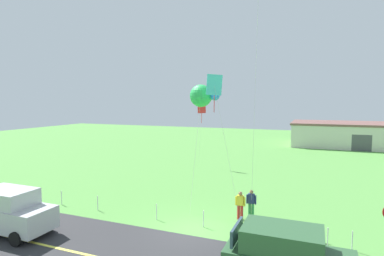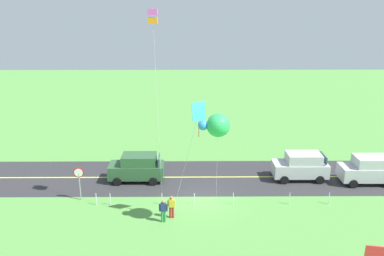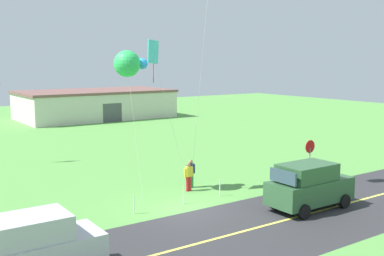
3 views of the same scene
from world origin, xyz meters
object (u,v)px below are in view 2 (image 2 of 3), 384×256
(car_parked_west_near, at_px, (301,166))
(stop_sign, at_px, (79,177))
(car_parked_west_far, at_px, (369,169))
(person_adult_companion, at_px, (172,206))
(kite_red_low, at_px, (153,17))
(kite_blue_mid, at_px, (199,114))
(person_adult_near, at_px, (163,210))
(car_suv_foreground, at_px, (137,167))
(kite_yellow_high, at_px, (217,125))

(car_parked_west_near, xyz_separation_m, stop_sign, (17.13, 3.51, 0.65))
(car_parked_west_far, relative_size, person_adult_companion, 2.75)
(person_adult_companion, xyz_separation_m, kite_red_low, (0.96, -0.76, 12.18))
(car_parked_west_near, bearing_deg, stop_sign, 11.59)
(person_adult_companion, xyz_separation_m, kite_blue_mid, (-1.76, 0.65, 6.60))
(person_adult_near, bearing_deg, kite_red_low, -179.54)
(stop_sign, relative_size, kite_red_low, 0.19)
(stop_sign, xyz_separation_m, person_adult_near, (-6.29, 3.14, -0.94))
(car_suv_foreground, xyz_separation_m, kite_blue_mid, (-4.78, 6.56, 6.31))
(stop_sign, distance_m, kite_red_low, 12.80)
(car_parked_west_near, height_order, person_adult_near, car_parked_west_near)
(kite_red_low, bearing_deg, car_parked_west_far, -164.47)
(car_suv_foreground, height_order, car_parked_west_near, same)
(car_parked_west_far, height_order, car_parked_west_near, same)
(person_adult_near, xyz_separation_m, kite_blue_mid, (-2.27, 0.11, 6.60))
(person_adult_companion, relative_size, kite_red_low, 0.12)
(kite_blue_mid, bearing_deg, car_suv_foreground, -53.90)
(car_parked_west_near, xyz_separation_m, kite_yellow_high, (7.48, 7.56, 5.82))
(kite_red_low, relative_size, kite_blue_mid, 1.64)
(car_parked_west_far, relative_size, kite_red_low, 0.33)
(person_adult_companion, distance_m, kite_yellow_high, 6.90)
(kite_blue_mid, height_order, kite_yellow_high, kite_blue_mid)
(car_parked_west_far, xyz_separation_m, car_parked_west_near, (5.25, -0.75, 0.00))
(stop_sign, xyz_separation_m, person_adult_companion, (-6.80, 2.59, -0.94))
(car_parked_west_near, relative_size, person_adult_near, 2.75)
(car_parked_west_far, distance_m, person_adult_near, 17.13)
(car_parked_west_far, xyz_separation_m, kite_blue_mid, (13.81, 6.00, 6.31))
(person_adult_companion, bearing_deg, car_parked_west_far, 28.69)
(car_parked_west_near, bearing_deg, car_suv_foreground, 0.87)
(stop_sign, bearing_deg, car_parked_west_far, -172.97)
(stop_sign, distance_m, kite_blue_mid, 10.77)
(car_suv_foreground, xyz_separation_m, person_adult_near, (-2.51, 6.45, -0.29))
(person_adult_near, bearing_deg, kite_yellow_high, 56.23)
(car_parked_west_far, distance_m, stop_sign, 22.55)
(person_adult_near, distance_m, kite_red_low, 12.26)
(car_suv_foreground, xyz_separation_m, car_parked_west_far, (-18.59, 0.55, 0.00))
(car_parked_west_near, distance_m, stop_sign, 17.49)
(person_adult_near, relative_size, kite_red_low, 0.12)
(car_parked_west_near, height_order, kite_red_low, kite_red_low)
(person_adult_companion, relative_size, kite_blue_mid, 0.19)
(person_adult_near, bearing_deg, stop_sign, -134.96)
(person_adult_near, bearing_deg, kite_blue_mid, 68.75)
(car_parked_west_near, xyz_separation_m, kite_red_low, (11.28, 5.35, 11.89))
(car_parked_west_far, xyz_separation_m, kite_yellow_high, (12.73, 6.81, 5.82))
(stop_sign, bearing_deg, kite_red_low, 162.57)
(car_parked_west_near, xyz_separation_m, person_adult_near, (10.83, 6.65, -0.29))
(car_suv_foreground, relative_size, kite_yellow_high, 0.57)
(stop_sign, bearing_deg, car_parked_west_near, -168.41)
(car_parked_west_near, height_order, kite_blue_mid, kite_blue_mid)
(kite_yellow_high, bearing_deg, car_parked_west_near, -134.69)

